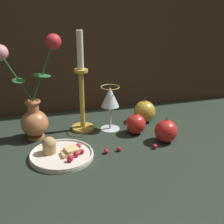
{
  "coord_description": "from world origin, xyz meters",
  "views": [
    {
      "loc": [
        -0.15,
        -0.91,
        0.48
      ],
      "look_at": [
        0.09,
        0.01,
        0.1
      ],
      "focal_mm": 50.0,
      "sensor_mm": 36.0,
      "label": 1
    }
  ],
  "objects_px": {
    "candlestick": "(82,92)",
    "apple_beside_vase": "(136,124)",
    "vase": "(33,106)",
    "apple_at_table_edge": "(166,131)",
    "wine_glass": "(110,99)",
    "plate_with_pastries": "(60,153)",
    "apple_near_glass": "(145,111)"
  },
  "relations": [
    {
      "from": "candlestick",
      "to": "apple_beside_vase",
      "type": "height_order",
      "value": "candlestick"
    },
    {
      "from": "apple_at_table_edge",
      "to": "plate_with_pastries",
      "type": "bearing_deg",
      "value": -177.38
    },
    {
      "from": "candlestick",
      "to": "apple_beside_vase",
      "type": "relative_size",
      "value": 4.4
    },
    {
      "from": "plate_with_pastries",
      "to": "apple_near_glass",
      "type": "bearing_deg",
      "value": 29.54
    },
    {
      "from": "wine_glass",
      "to": "candlestick",
      "type": "distance_m",
      "value": 0.1
    },
    {
      "from": "wine_glass",
      "to": "vase",
      "type": "bearing_deg",
      "value": -179.11
    },
    {
      "from": "wine_glass",
      "to": "apple_near_glass",
      "type": "relative_size",
      "value": 1.7
    },
    {
      "from": "wine_glass",
      "to": "apple_at_table_edge",
      "type": "relative_size",
      "value": 1.83
    },
    {
      "from": "plate_with_pastries",
      "to": "apple_beside_vase",
      "type": "height_order",
      "value": "apple_beside_vase"
    },
    {
      "from": "vase",
      "to": "apple_at_table_edge",
      "type": "distance_m",
      "value": 0.45
    },
    {
      "from": "vase",
      "to": "candlestick",
      "type": "xyz_separation_m",
      "value": [
        0.17,
        0.03,
        0.03
      ]
    },
    {
      "from": "apple_at_table_edge",
      "to": "candlestick",
      "type": "bearing_deg",
      "value": 146.1
    },
    {
      "from": "plate_with_pastries",
      "to": "apple_beside_vase",
      "type": "xyz_separation_m",
      "value": [
        0.27,
        0.1,
        0.02
      ]
    },
    {
      "from": "plate_with_pastries",
      "to": "apple_at_table_edge",
      "type": "height_order",
      "value": "apple_at_table_edge"
    },
    {
      "from": "candlestick",
      "to": "apple_at_table_edge",
      "type": "xyz_separation_m",
      "value": [
        0.25,
        -0.17,
        -0.1
      ]
    },
    {
      "from": "apple_beside_vase",
      "to": "vase",
      "type": "bearing_deg",
      "value": 170.92
    },
    {
      "from": "apple_near_glass",
      "to": "wine_glass",
      "type": "bearing_deg",
      "value": -167.14
    },
    {
      "from": "candlestick",
      "to": "apple_at_table_edge",
      "type": "height_order",
      "value": "candlestick"
    },
    {
      "from": "vase",
      "to": "wine_glass",
      "type": "bearing_deg",
      "value": 0.89
    },
    {
      "from": "apple_near_glass",
      "to": "apple_at_table_edge",
      "type": "relative_size",
      "value": 1.07
    },
    {
      "from": "candlestick",
      "to": "apple_at_table_edge",
      "type": "relative_size",
      "value": 4.12
    },
    {
      "from": "apple_at_table_edge",
      "to": "vase",
      "type": "bearing_deg",
      "value": 161.47
    },
    {
      "from": "vase",
      "to": "apple_near_glass",
      "type": "xyz_separation_m",
      "value": [
        0.41,
        0.04,
        -0.07
      ]
    },
    {
      "from": "plate_with_pastries",
      "to": "apple_beside_vase",
      "type": "bearing_deg",
      "value": 20.31
    },
    {
      "from": "candlestick",
      "to": "apple_beside_vase",
      "type": "distance_m",
      "value": 0.22
    },
    {
      "from": "apple_beside_vase",
      "to": "wine_glass",
      "type": "bearing_deg",
      "value": 142.84
    },
    {
      "from": "candlestick",
      "to": "wine_glass",
      "type": "bearing_deg",
      "value": -13.92
    },
    {
      "from": "plate_with_pastries",
      "to": "wine_glass",
      "type": "bearing_deg",
      "value": 39.15
    },
    {
      "from": "vase",
      "to": "apple_near_glass",
      "type": "distance_m",
      "value": 0.42
    },
    {
      "from": "vase",
      "to": "plate_with_pastries",
      "type": "height_order",
      "value": "vase"
    },
    {
      "from": "plate_with_pastries",
      "to": "apple_near_glass",
      "type": "relative_size",
      "value": 2.05
    },
    {
      "from": "wine_glass",
      "to": "apple_at_table_edge",
      "type": "bearing_deg",
      "value": -43.15
    }
  ]
}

